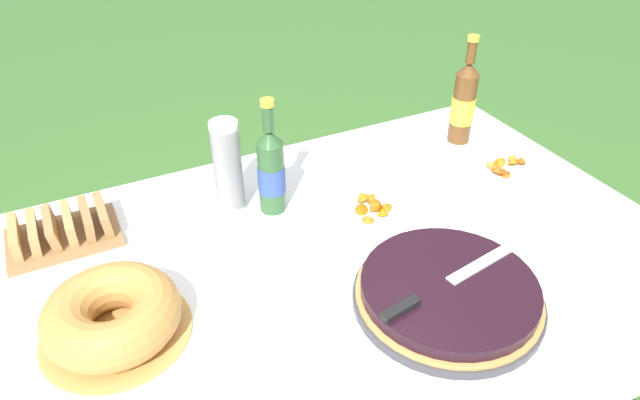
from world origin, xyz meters
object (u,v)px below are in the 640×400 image
snack_plate_near (507,169)px  bread_board (62,231)px  serving_knife (440,286)px  bundt_cake (112,316)px  cider_bottle_green (271,170)px  cider_bottle_amber (464,103)px  snack_plate_left (373,211)px  cup_stack (228,167)px  berry_tart (448,293)px

snack_plate_near → bread_board: bearing=168.6°
serving_knife → bundt_cake: bundt_cake is taller
cider_bottle_green → bread_board: cider_bottle_green is taller
bundt_cake → cider_bottle_amber: 1.17m
cider_bottle_green → cider_bottle_amber: cider_bottle_amber is taller
serving_knife → bread_board: bearing=129.1°
snack_plate_left → bread_board: bearing=161.4°
cider_bottle_green → snack_plate_left: bearing=-32.6°
cup_stack → cider_bottle_green: bearing=-26.8°
snack_plate_near → snack_plate_left: size_ratio=1.00×
snack_plate_near → snack_plate_left: (-0.46, -0.01, 0.00)m
bundt_cake → snack_plate_left: size_ratio=1.41×
serving_knife → berry_tart: bearing=0.0°
bread_board → berry_tart: bearing=-39.9°
serving_knife → snack_plate_near: bearing=25.6°
cider_bottle_green → berry_tart: bearing=-67.8°
snack_plate_near → berry_tart: bearing=-143.6°
cup_stack → snack_plate_near: (0.77, -0.18, -0.12)m
berry_tart → bread_board: (-0.71, 0.59, -0.00)m
bundt_cake → snack_plate_left: bundt_cake is taller
snack_plate_left → bread_board: bread_board is taller
serving_knife → bundt_cake: bearing=150.1°
berry_tart → bread_board: size_ratio=1.56×
berry_tart → cup_stack: bearing=118.9°
bundt_cake → cup_stack: 0.48m
snack_plate_near → bread_board: bread_board is taller
serving_knife → snack_plate_left: serving_knife is taller
cup_stack → cider_bottle_green: (0.10, -0.05, -0.01)m
cup_stack → snack_plate_near: bearing=-13.3°
cider_bottle_green → bread_board: size_ratio=1.20×
bundt_cake → snack_plate_left: 0.68m
berry_tart → cider_bottle_amber: (0.47, 0.57, 0.10)m
cider_bottle_green → bundt_cake: bearing=-149.7°
berry_tart → bundt_cake: 0.69m
snack_plate_left → cup_stack: bearing=149.1°
serving_knife → cider_bottle_green: (-0.17, 0.49, 0.05)m
serving_knife → snack_plate_left: bearing=72.3°
snack_plate_near → bread_board: size_ratio=0.82×
cider_bottle_amber → serving_knife: bearing=-131.0°
cider_bottle_amber → bread_board: 1.18m
bundt_cake → cider_bottle_green: size_ratio=0.96×
berry_tart → snack_plate_near: (0.48, 0.35, -0.02)m
serving_knife → bread_board: size_ratio=1.44×
snack_plate_left → cider_bottle_green: bearing=147.4°
serving_knife → snack_plate_near: (0.51, 0.36, -0.05)m
serving_knife → snack_plate_left: (0.05, 0.35, -0.05)m
bundt_cake → bread_board: bearing=99.3°
cider_bottle_green → bread_board: (-0.51, 0.10, -0.09)m
cider_bottle_amber → snack_plate_near: size_ratio=1.58×
cup_stack → cider_bottle_green: cider_bottle_green is taller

